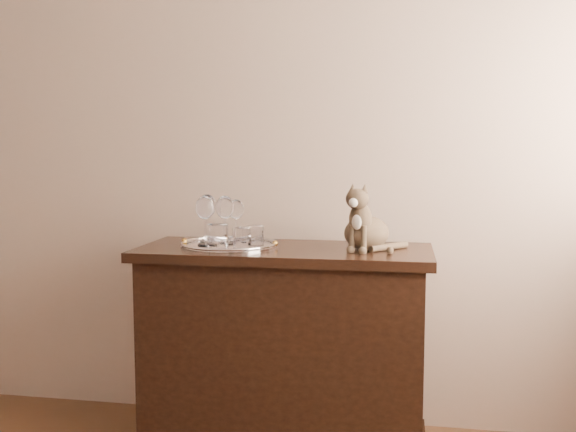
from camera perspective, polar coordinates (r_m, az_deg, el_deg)
name	(u,v)px	position (r m, az deg, el deg)	size (l,w,h in m)	color
wall_back	(170,128)	(3.07, -10.45, 7.67)	(4.00, 0.10, 2.70)	tan
sideboard	(284,348)	(2.73, -0.33, -11.68)	(1.20, 0.50, 0.85)	black
tray	(229,246)	(2.68, -5.24, -2.63)	(0.40, 0.40, 0.01)	silver
wine_glass_a	(207,218)	(2.75, -7.20, -0.20)	(0.08, 0.08, 0.20)	silver
wine_glass_b	(236,220)	(2.77, -4.63, -0.38)	(0.07, 0.07, 0.18)	white
wine_glass_c	(205,221)	(2.66, -7.39, -0.40)	(0.08, 0.08, 0.20)	white
wine_glass_d	(225,220)	(2.67, -5.62, -0.36)	(0.08, 0.08, 0.20)	white
tumbler_a	(242,238)	(2.57, -4.12, -1.97)	(0.07, 0.07, 0.08)	silver
tumbler_b	(218,236)	(2.58, -6.29, -1.81)	(0.09, 0.09, 0.10)	silver
tumbler_c	(255,236)	(2.64, -2.96, -1.76)	(0.07, 0.07, 0.08)	white
cat	(367,216)	(2.59, 7.02, 0.00)	(0.27, 0.25, 0.27)	#4E3D2F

